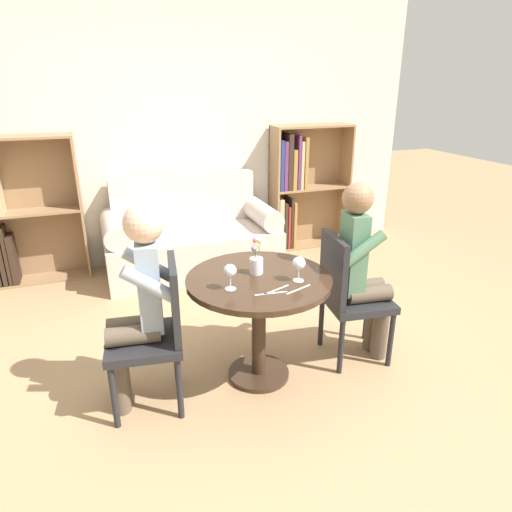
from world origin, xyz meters
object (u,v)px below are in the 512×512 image
Objects in this scene: person_left at (137,302)px; person_right at (363,270)px; bookshelf_right at (298,187)px; chair_left at (156,329)px; bookshelf_left at (16,215)px; wine_glass_right at (299,264)px; chair_right at (348,293)px; flower_vase at (256,261)px; couch at (191,240)px; wine_glass_left at (230,271)px.

person_left is 1.00× the size of person_right.
bookshelf_right is 2.96m from chair_left.
chair_left is (0.92, -2.23, -0.16)m from bookshelf_left.
bookshelf_right is at bearing 64.72° from wine_glass_right.
chair_right is 3.92× the size of flower_vase.
person_left is (-1.37, -0.01, 0.18)m from chair_right.
person_left is at bearing -69.19° from bookshelf_left.
chair_right is 0.72× the size of person_right.
person_right is at bearing -6.10° from flower_vase.
flower_vase is (1.57, -2.13, 0.14)m from bookshelf_left.
wine_glass_right is 0.28m from flower_vase.
couch is at bearing 169.72° from chair_left.
person_left is at bearing 96.67° from person_right.
bookshelf_right is at bearing -7.55° from person_right.
wine_glass_right is at bearing -44.68° from flower_vase.
chair_right is at bearing -44.86° from bookshelf_left.
person_right reaches higher than couch.
bookshelf_left is 8.87× the size of wine_glass_left.
couch is 2.10m from person_right.
wine_glass_left is at bearing 102.17° from person_right.
chair_left is 0.91m from wine_glass_right.
wine_glass_right is at bearing 109.38° from person_right.
couch is 1.36× the size of person_right.
bookshelf_right is 8.91× the size of wine_glass_right.
chair_right is at bearing -5.33° from flower_vase.
couch reaches higher than chair_right.
person_right is 0.74m from flower_vase.
person_right is (1.46, -0.01, -0.02)m from person_left.
wine_glass_left is (1.35, -2.30, 0.17)m from bookshelf_left.
wine_glass_left is (-1.51, -2.29, 0.13)m from bookshelf_right.
person_left is at bearing 172.45° from wine_glass_right.
wine_glass_right is at bearing -52.81° from bookshelf_left.
person_left is 1.46m from person_right.
chair_right is (0.64, -1.92, 0.18)m from couch.
couch is 10.96× the size of wine_glass_left.
bookshelf_left is at bearing 120.48° from wine_glass_left.
bookshelf_right is at bearing 56.62° from wine_glass_left.
chair_left is (-1.94, -2.22, -0.20)m from bookshelf_right.
flower_vase is at bearing 103.37° from person_left.
person_right is 5.41× the size of flower_vase.
person_left is 8.04× the size of wine_glass_left.
person_right is (0.73, -1.94, 0.35)m from couch.
person_left reaches higher than chair_left.
chair_left is at bearing 84.58° from person_left.
wine_glass_right is at bearing -115.28° from bookshelf_right.
couch is 2.13m from wine_glass_right.
bookshelf_left is 2.36m from person_left.
bookshelf_left is 2.41m from chair_left.
chair_right is at bearing 99.28° from chair_left.
chair_left and chair_right have the same top height.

